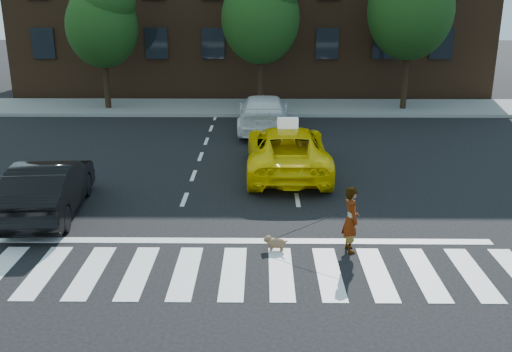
{
  "coord_description": "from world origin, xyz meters",
  "views": [
    {
      "loc": [
        0.59,
        -10.72,
        5.62
      ],
      "look_at": [
        0.44,
        3.2,
        1.1
      ],
      "focal_mm": 40.0,
      "sensor_mm": 36.0,
      "label": 1
    }
  ],
  "objects_px": {
    "woman": "(351,220)",
    "white_suv": "(264,113)",
    "tree_left": "(102,18)",
    "tree_mid": "(261,9)",
    "black_sedan": "(49,187)",
    "taxi": "(287,150)",
    "dog": "(275,242)"
  },
  "relations": [
    {
      "from": "taxi",
      "to": "black_sedan",
      "type": "relative_size",
      "value": 1.24
    },
    {
      "from": "tree_mid",
      "to": "woman",
      "type": "height_order",
      "value": "tree_mid"
    },
    {
      "from": "white_suv",
      "to": "woman",
      "type": "height_order",
      "value": "woman"
    },
    {
      "from": "black_sedan",
      "to": "white_suv",
      "type": "bearing_deg",
      "value": -126.23
    },
    {
      "from": "tree_mid",
      "to": "black_sedan",
      "type": "bearing_deg",
      "value": -112.05
    },
    {
      "from": "dog",
      "to": "woman",
      "type": "bearing_deg",
      "value": 20.7
    },
    {
      "from": "white_suv",
      "to": "woman",
      "type": "distance_m",
      "value": 11.9
    },
    {
      "from": "tree_mid",
      "to": "black_sedan",
      "type": "distance_m",
      "value": 15.31
    },
    {
      "from": "white_suv",
      "to": "tree_mid",
      "type": "bearing_deg",
      "value": -88.32
    },
    {
      "from": "taxi",
      "to": "dog",
      "type": "distance_m",
      "value": 5.93
    },
    {
      "from": "taxi",
      "to": "woman",
      "type": "height_order",
      "value": "woman"
    },
    {
      "from": "taxi",
      "to": "white_suv",
      "type": "bearing_deg",
      "value": -83.28
    },
    {
      "from": "taxi",
      "to": "dog",
      "type": "xyz_separation_m",
      "value": [
        -0.51,
        -5.88,
        -0.57
      ]
    },
    {
      "from": "tree_left",
      "to": "woman",
      "type": "distance_m",
      "value": 18.91
    },
    {
      "from": "tree_left",
      "to": "black_sedan",
      "type": "xyz_separation_m",
      "value": [
        1.97,
        -13.66,
        -3.71
      ]
    },
    {
      "from": "woman",
      "to": "white_suv",
      "type": "bearing_deg",
      "value": 0.85
    },
    {
      "from": "tree_mid",
      "to": "white_suv",
      "type": "relative_size",
      "value": 1.37
    },
    {
      "from": "white_suv",
      "to": "dog",
      "type": "height_order",
      "value": "white_suv"
    },
    {
      "from": "tree_left",
      "to": "white_suv",
      "type": "height_order",
      "value": "tree_left"
    },
    {
      "from": "taxi",
      "to": "dog",
      "type": "height_order",
      "value": "taxi"
    },
    {
      "from": "tree_left",
      "to": "white_suv",
      "type": "relative_size",
      "value": 1.25
    },
    {
      "from": "woman",
      "to": "dog",
      "type": "bearing_deg",
      "value": 80.94
    },
    {
      "from": "tree_mid",
      "to": "dog",
      "type": "bearing_deg",
      "value": -88.71
    },
    {
      "from": "tree_left",
      "to": "tree_mid",
      "type": "relative_size",
      "value": 0.92
    },
    {
      "from": "tree_mid",
      "to": "dog",
      "type": "relative_size",
      "value": 12.64
    },
    {
      "from": "tree_mid",
      "to": "taxi",
      "type": "relative_size",
      "value": 1.3
    },
    {
      "from": "tree_mid",
      "to": "dog",
      "type": "distance_m",
      "value": 16.55
    },
    {
      "from": "white_suv",
      "to": "woman",
      "type": "bearing_deg",
      "value": 99.41
    },
    {
      "from": "tree_mid",
      "to": "dog",
      "type": "height_order",
      "value": "tree_mid"
    },
    {
      "from": "tree_mid",
      "to": "taxi",
      "type": "bearing_deg",
      "value": -85.05
    },
    {
      "from": "tree_mid",
      "to": "tree_left",
      "type": "bearing_deg",
      "value": 180.0
    },
    {
      "from": "black_sedan",
      "to": "white_suv",
      "type": "relative_size",
      "value": 0.85
    }
  ]
}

